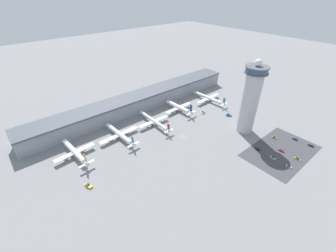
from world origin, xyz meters
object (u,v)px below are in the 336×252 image
airplane_gate_delta (179,107)px  car_yellow_taxi (274,138)px  car_grey_coupe (281,151)px  car_navy_sedan (311,146)px  car_maroon_suv (289,166)px  airplane_gate_bravo (120,135)px  car_black_suv (297,159)px  airplane_gate_echo (209,98)px  airplane_gate_alpha (75,152)px  airplane_gate_charlie (154,121)px  service_truck_catering (229,115)px  car_red_hatchback (295,139)px  control_tower (251,99)px  car_green_van (273,158)px  service_truck_baggage (88,186)px  service_truck_fuel (203,112)px  car_blue_compact (257,149)px

airplane_gate_delta → car_yellow_taxi: size_ratio=7.86×
car_grey_coupe → airplane_gate_delta: bearing=100.1°
car_navy_sedan → car_yellow_taxi: size_ratio=0.97×
car_maroon_suv → car_navy_sedan: bearing=0.1°
airplane_gate_bravo → airplane_gate_delta: (73.42, 3.45, 0.46)m
airplane_gate_bravo → car_black_suv: size_ratio=8.85×
car_grey_coupe → airplane_gate_echo: bearing=76.8°
airplane_gate_bravo → airplane_gate_echo: bearing=-0.8°
car_black_suv → airplane_gate_delta: bearing=98.9°
airplane_gate_alpha → airplane_gate_charlie: bearing=-2.1°
service_truck_catering → car_red_hatchback: 64.28m
control_tower → airplane_gate_echo: 70.40m
control_tower → car_grey_coupe: bearing=-94.9°
airplane_gate_bravo → car_black_suv: (91.88, -114.13, -3.41)m
car_navy_sedan → car_red_hatchback: bearing=94.7°
airplane_gate_bravo → car_black_suv: bearing=-51.2°
airplane_gate_charlie → car_yellow_taxi: (68.74, -85.62, -3.81)m
airplane_gate_charlie → car_green_van: size_ratio=9.88×
airplane_gate_alpha → car_black_suv: size_ratio=8.41×
airplane_gate_alpha → airplane_gate_charlie: 75.97m
service_truck_catering → airplane_gate_charlie: bearing=153.3°
airplane_gate_alpha → airplane_gate_bravo: size_ratio=0.95×
airplane_gate_charlie → service_truck_baggage: airplane_gate_charlie is taller
airplane_gate_echo → service_truck_catering: (-9.36, -35.78, -3.43)m
airplane_gate_alpha → service_truck_baggage: 36.44m
airplane_gate_alpha → service_truck_fuel: bearing=-7.5°
car_blue_compact → car_navy_sedan: bearing=-34.5°
car_red_hatchback → service_truck_fuel: bearing=107.6°
airplane_gate_charlie → airplane_gate_delta: size_ratio=1.23×
car_navy_sedan → airplane_gate_charlie: bearing=126.2°
airplane_gate_bravo → car_blue_compact: 117.78m
car_black_suv → car_red_hatchback: car_red_hatchback is taller
service_truck_catering → car_blue_compact: bearing=-118.4°
car_maroon_suv → car_red_hatchback: 40.55m
car_red_hatchback → car_navy_sedan: bearing=-85.3°
car_red_hatchback → car_black_suv: bearing=-151.9°
car_navy_sedan → car_grey_coupe: bearing=153.7°
airplane_gate_echo → car_yellow_taxi: bearing=-96.9°
airplane_gate_charlie → car_black_suv: size_ratio=9.40×
control_tower → airplane_gate_echo: bearing=71.8°
control_tower → car_green_van: size_ratio=14.64×
service_truck_fuel → service_truck_baggage: size_ratio=0.98×
service_truck_baggage → car_green_van: (123.69, -65.70, -0.26)m
service_truck_catering → car_blue_compact: service_truck_catering is taller
airplane_gate_delta → car_yellow_taxi: airplane_gate_delta is taller
airplane_gate_charlie → car_black_suv: bearing=-63.6°
car_yellow_taxi → airplane_gate_delta: bearing=109.1°
car_black_suv → service_truck_fuel: bearing=91.1°
airplane_gate_bravo → airplane_gate_charlie: bearing=-3.6°
airplane_gate_delta → car_green_van: size_ratio=8.03×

